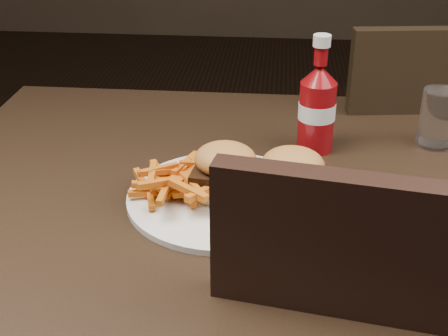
# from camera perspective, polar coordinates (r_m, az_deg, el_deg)

# --- Properties ---
(dining_table) EXTENTS (1.20, 0.80, 0.04)m
(dining_table) POSITION_cam_1_polar(r_m,az_deg,el_deg) (0.99, 6.87, -2.76)
(dining_table) COLOR black
(dining_table) RESTS_ON ground
(chair_far) EXTENTS (0.51, 0.51, 0.04)m
(chair_far) POSITION_cam_1_polar(r_m,az_deg,el_deg) (1.64, 15.99, -2.55)
(chair_far) COLOR black
(chair_far) RESTS_ON ground
(plate) EXTENTS (0.29, 0.29, 0.01)m
(plate) POSITION_cam_1_polar(r_m,az_deg,el_deg) (0.93, -0.06, -2.73)
(plate) COLOR white
(plate) RESTS_ON dining_table
(sandwich_half_a) EXTENTS (0.09, 0.09, 0.02)m
(sandwich_half_a) POSITION_cam_1_polar(r_m,az_deg,el_deg) (0.93, 0.12, -1.82)
(sandwich_half_a) COLOR #F6EEB9
(sandwich_half_a) RESTS_ON plate
(sandwich_half_b) EXTENTS (0.10, 0.09, 0.02)m
(sandwich_half_b) POSITION_cam_1_polar(r_m,az_deg,el_deg) (0.92, 6.18, -2.34)
(sandwich_half_b) COLOR beige
(sandwich_half_b) RESTS_ON plate
(fries_pile) EXTENTS (0.13, 0.13, 0.05)m
(fries_pile) POSITION_cam_1_polar(r_m,az_deg,el_deg) (0.93, -3.72, -1.11)
(fries_pile) COLOR #C47E10
(fries_pile) RESTS_ON plate
(ketchup_bottle) EXTENTS (0.08, 0.08, 0.12)m
(ketchup_bottle) POSITION_cam_1_polar(r_m,az_deg,el_deg) (1.08, 8.44, 4.61)
(ketchup_bottle) COLOR maroon
(ketchup_bottle) RESTS_ON dining_table
(tumbler) EXTENTS (0.07, 0.07, 0.10)m
(tumbler) POSITION_cam_1_polar(r_m,az_deg,el_deg) (1.14, 18.94, 4.48)
(tumbler) COLOR white
(tumbler) RESTS_ON dining_table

